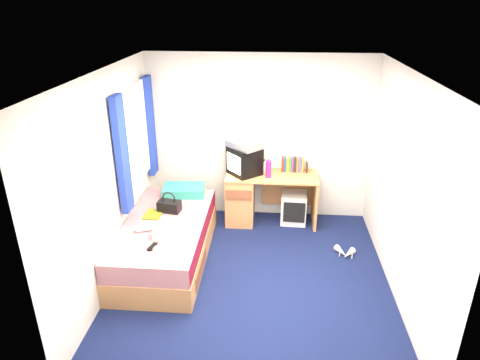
# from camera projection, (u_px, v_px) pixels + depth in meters

# --- Properties ---
(ground) EXTENTS (3.40, 3.40, 0.00)m
(ground) POSITION_uv_depth(u_px,v_px,m) (252.00, 279.00, 5.08)
(ground) COLOR #0C1438
(ground) RESTS_ON ground
(room_shell) EXTENTS (3.40, 3.40, 3.40)m
(room_shell) POSITION_uv_depth(u_px,v_px,m) (253.00, 165.00, 4.50)
(room_shell) COLOR white
(room_shell) RESTS_ON ground
(bed) EXTENTS (1.01, 2.00, 0.54)m
(bed) POSITION_uv_depth(u_px,v_px,m) (166.00, 240.00, 5.36)
(bed) COLOR tan
(bed) RESTS_ON ground
(pillow) EXTENTS (0.60, 0.42, 0.12)m
(pillow) POSITION_uv_depth(u_px,v_px,m) (184.00, 190.00, 5.94)
(pillow) COLOR #1965A2
(pillow) RESTS_ON bed
(desk) EXTENTS (1.30, 0.55, 0.75)m
(desk) POSITION_uv_depth(u_px,v_px,m) (252.00, 196.00, 6.24)
(desk) COLOR tan
(desk) RESTS_ON ground
(storage_cube) EXTENTS (0.38, 0.38, 0.45)m
(storage_cube) POSITION_uv_depth(u_px,v_px,m) (294.00, 208.00, 6.28)
(storage_cube) COLOR white
(storage_cube) RESTS_ON ground
(crt_tv) EXTENTS (0.54, 0.54, 0.40)m
(crt_tv) POSITION_uv_depth(u_px,v_px,m) (244.00, 161.00, 6.03)
(crt_tv) COLOR black
(crt_tv) RESTS_ON desk
(vcr) EXTENTS (0.57, 0.56, 0.09)m
(vcr) POSITION_uv_depth(u_px,v_px,m) (245.00, 144.00, 5.94)
(vcr) COLOR silver
(vcr) RESTS_ON crt_tv
(book_row) EXTENTS (0.31, 0.13, 0.20)m
(book_row) POSITION_uv_depth(u_px,v_px,m) (292.00, 164.00, 6.17)
(book_row) COLOR maroon
(book_row) RESTS_ON desk
(picture_frame) EXTENTS (0.02, 0.12, 0.14)m
(picture_frame) POSITION_uv_depth(u_px,v_px,m) (307.00, 167.00, 6.15)
(picture_frame) COLOR black
(picture_frame) RESTS_ON desk
(pink_water_bottle) EXTENTS (0.09, 0.09, 0.24)m
(pink_water_bottle) POSITION_uv_depth(u_px,v_px,m) (268.00, 169.00, 5.94)
(pink_water_bottle) COLOR #EA217B
(pink_water_bottle) RESTS_ON desk
(aerosol_can) EXTENTS (0.06, 0.06, 0.18)m
(aerosol_can) POSITION_uv_depth(u_px,v_px,m) (264.00, 167.00, 6.11)
(aerosol_can) COLOR white
(aerosol_can) RESTS_ON desk
(handbag) EXTENTS (0.31, 0.21, 0.27)m
(handbag) POSITION_uv_depth(u_px,v_px,m) (169.00, 206.00, 5.47)
(handbag) COLOR black
(handbag) RESTS_ON bed
(towel) EXTENTS (0.34, 0.28, 0.11)m
(towel) POSITION_uv_depth(u_px,v_px,m) (169.00, 231.00, 4.92)
(towel) COLOR silver
(towel) RESTS_ON bed
(magazine) EXTENTS (0.22, 0.28, 0.01)m
(magazine) POSITION_uv_depth(u_px,v_px,m) (153.00, 214.00, 5.40)
(magazine) COLOR #C8D517
(magazine) RESTS_ON bed
(water_bottle) EXTENTS (0.21, 0.13, 0.07)m
(water_bottle) POSITION_uv_depth(u_px,v_px,m) (144.00, 229.00, 5.02)
(water_bottle) COLOR white
(water_bottle) RESTS_ON bed
(colour_swatch_fan) EXTENTS (0.19, 0.21, 0.01)m
(colour_swatch_fan) POSITION_uv_depth(u_px,v_px,m) (154.00, 248.00, 4.69)
(colour_swatch_fan) COLOR orange
(colour_swatch_fan) RESTS_ON bed
(remote_control) EXTENTS (0.08, 0.17, 0.02)m
(remote_control) POSITION_uv_depth(u_px,v_px,m) (152.00, 247.00, 4.70)
(remote_control) COLOR black
(remote_control) RESTS_ON bed
(window_assembly) EXTENTS (0.11, 1.42, 1.40)m
(window_assembly) POSITION_uv_depth(u_px,v_px,m) (136.00, 138.00, 5.45)
(window_assembly) COLOR silver
(window_assembly) RESTS_ON room_shell
(white_heels) EXTENTS (0.28, 0.28, 0.09)m
(white_heels) POSITION_uv_depth(u_px,v_px,m) (345.00, 253.00, 5.52)
(white_heels) COLOR silver
(white_heels) RESTS_ON ground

